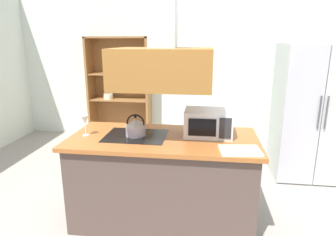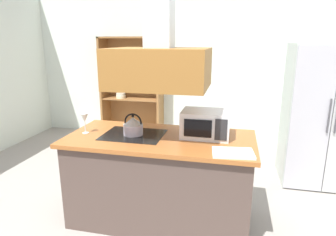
% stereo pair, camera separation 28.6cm
% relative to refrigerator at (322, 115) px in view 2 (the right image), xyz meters
% --- Properties ---
extents(ground_plane, '(7.80, 7.80, 0.00)m').
position_rel_refrigerator_xyz_m(ground_plane, '(-1.96, -1.55, -0.89)').
color(ground_plane, gray).
extents(wall_back, '(6.00, 0.12, 2.70)m').
position_rel_refrigerator_xyz_m(wall_back, '(-1.96, 1.45, 0.46)').
color(wall_back, silver).
rests_on(wall_back, ground).
extents(kitchen_island, '(1.84, 0.88, 0.90)m').
position_rel_refrigerator_xyz_m(kitchen_island, '(-1.80, -1.31, -0.44)').
color(kitchen_island, '#4E3E37').
rests_on(kitchen_island, ground).
extents(range_hood, '(0.90, 0.70, 1.31)m').
position_rel_refrigerator_xyz_m(range_hood, '(-1.80, -1.31, 0.80)').
color(range_hood, '#925E28').
extents(refrigerator, '(0.90, 0.77, 1.78)m').
position_rel_refrigerator_xyz_m(refrigerator, '(0.00, 0.00, 0.00)').
color(refrigerator, '#B4C2BC').
rests_on(refrigerator, ground).
extents(dish_cabinet, '(1.13, 0.40, 1.88)m').
position_rel_refrigerator_xyz_m(dish_cabinet, '(-2.99, 1.23, -0.06)').
color(dish_cabinet, '#966435').
rests_on(dish_cabinet, ground).
extents(kettle, '(0.20, 0.20, 0.22)m').
position_rel_refrigerator_xyz_m(kettle, '(-2.07, -1.31, 0.10)').
color(kettle, '#C0B3C1').
rests_on(kettle, kitchen_island).
extents(cutting_board, '(0.36, 0.28, 0.02)m').
position_rel_refrigerator_xyz_m(cutting_board, '(-1.09, -1.61, 0.02)').
color(cutting_board, white).
rests_on(cutting_board, kitchen_island).
extents(microwave, '(0.46, 0.35, 0.26)m').
position_rel_refrigerator_xyz_m(microwave, '(-1.36, -1.20, 0.14)').
color(microwave, silver).
rests_on(microwave, kitchen_island).
extents(wine_glass_on_counter, '(0.08, 0.08, 0.21)m').
position_rel_refrigerator_xyz_m(wine_glass_on_counter, '(-2.57, -1.37, 0.16)').
color(wine_glass_on_counter, silver).
rests_on(wine_glass_on_counter, kitchen_island).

